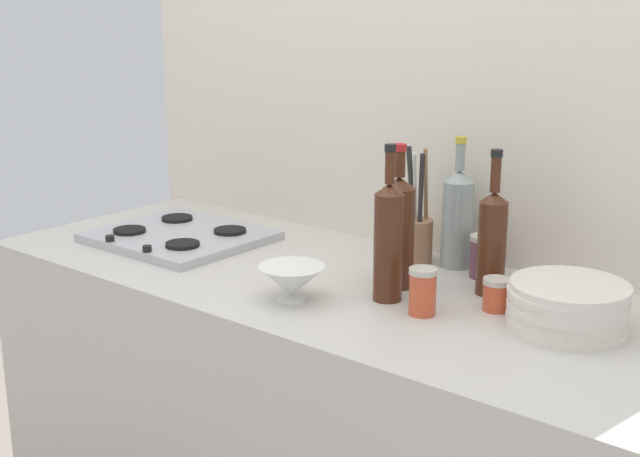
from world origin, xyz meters
name	(u,v)px	position (x,y,z in m)	size (l,w,h in m)	color
counter_block	(320,441)	(0.00, 0.00, 0.45)	(1.80, 0.70, 0.90)	beige
backsplash_panel	(409,156)	(0.00, 0.38, 1.14)	(1.90, 0.06, 2.29)	beige
stovetop_hob	(180,236)	(-0.50, -0.01, 0.91)	(0.44, 0.39, 0.04)	#B2B2B7
plate_stack	(567,307)	(0.61, 0.05, 0.95)	(0.25, 0.25, 0.10)	silver
wine_bottle_leftmost	(458,217)	(0.22, 0.28, 1.03)	(0.08, 0.08, 0.33)	gray
wine_bottle_mid_left	(492,240)	(0.38, 0.15, 1.03)	(0.07, 0.07, 0.33)	#472314
wine_bottle_mid_right	(388,240)	(0.22, -0.03, 1.04)	(0.07, 0.07, 0.35)	#472314
wine_bottle_rightmost	(398,230)	(0.19, 0.06, 1.04)	(0.08, 0.08, 0.34)	#472314
mixing_bowl	(292,281)	(0.06, -0.17, 0.94)	(0.15, 0.15, 0.08)	white
utensil_crock	(416,235)	(0.12, 0.25, 0.97)	(0.09, 0.09, 0.30)	#996B4C
condiment_jar_front	(423,291)	(0.33, -0.06, 0.95)	(0.06, 0.06, 0.10)	#C64C2D
condiment_jar_rear	(484,256)	(0.31, 0.24, 0.95)	(0.07, 0.07, 0.10)	#66384C
condiment_jar_spare	(496,294)	(0.45, 0.06, 0.94)	(0.06, 0.06, 0.07)	#C64C2D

